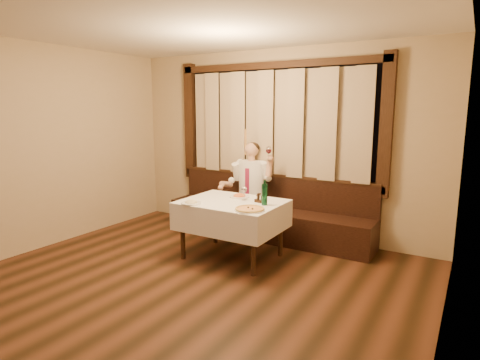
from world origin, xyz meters
The scene contains 10 objects.
room centered at (0.00, 0.97, 1.50)m, with size 5.01×6.01×2.81m.
banquette centered at (0.00, 2.72, 0.31)m, with size 3.20×0.61×0.94m.
dining_table centered at (0.00, 1.70, 0.65)m, with size 1.27×0.97×0.76m.
pizza centered at (0.43, 1.40, 0.77)m, with size 0.36×0.36×0.04m.
pasta_red centered at (-0.03, 1.94, 0.79)m, with size 0.27×0.27×0.09m.
pasta_cream centered at (-0.36, 1.32, 0.79)m, with size 0.25×0.25×0.08m.
green_bottle centered at (0.45, 1.73, 0.90)m, with size 0.07×0.07×0.33m.
table_wine_glass centered at (0.11, 1.82, 0.89)m, with size 0.07×0.07×0.19m.
cruet_caddy centered at (0.33, 1.81, 0.80)m, with size 0.12×0.08×0.12m.
seated_man centered at (-0.27, 2.63, 0.83)m, with size 0.78×0.59×1.42m.
Camera 1 is at (2.64, -2.55, 1.93)m, focal length 30.00 mm.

